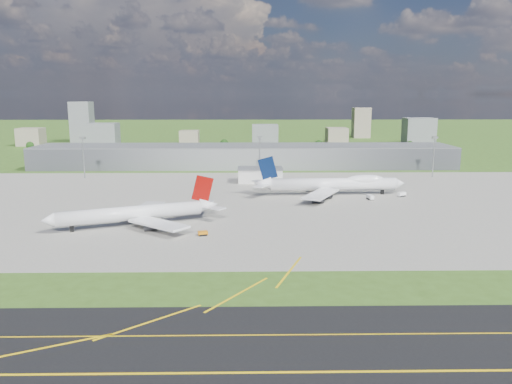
{
  "coord_description": "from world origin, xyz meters",
  "views": [
    {
      "loc": [
        2.67,
        -196.08,
        51.89
      ],
      "look_at": [
        6.24,
        22.36,
        9.0
      ],
      "focal_mm": 35.0,
      "sensor_mm": 36.0,
      "label": 1
    }
  ],
  "objects_px": {
    "airliner_blue_quad": "(333,184)",
    "van_white_far": "(402,194)",
    "airliner_red_twin": "(138,213)",
    "van_white_near": "(370,197)",
    "tug_yellow": "(203,233)"
  },
  "relations": [
    {
      "from": "airliner_blue_quad",
      "to": "van_white_far",
      "type": "xyz_separation_m",
      "value": [
        34.72,
        -5.09,
        -4.59
      ]
    },
    {
      "from": "airliner_red_twin",
      "to": "van_white_near",
      "type": "xyz_separation_m",
      "value": [
        105.38,
        48.27,
        -3.89
      ]
    },
    {
      "from": "airliner_blue_quad",
      "to": "van_white_far",
      "type": "relative_size",
      "value": 16.24
    },
    {
      "from": "van_white_near",
      "to": "van_white_far",
      "type": "bearing_deg",
      "value": -82.89
    },
    {
      "from": "airliner_blue_quad",
      "to": "tug_yellow",
      "type": "distance_m",
      "value": 97.75
    },
    {
      "from": "van_white_near",
      "to": "airliner_blue_quad",
      "type": "bearing_deg",
      "value": 38.38
    },
    {
      "from": "airliner_red_twin",
      "to": "van_white_near",
      "type": "bearing_deg",
      "value": -176.56
    },
    {
      "from": "airliner_red_twin",
      "to": "van_white_near",
      "type": "distance_m",
      "value": 115.98
    },
    {
      "from": "airliner_red_twin",
      "to": "airliner_blue_quad",
      "type": "xyz_separation_m",
      "value": [
        88.72,
        60.67,
        0.69
      ]
    },
    {
      "from": "airliner_blue_quad",
      "to": "van_white_near",
      "type": "relative_size",
      "value": 16.33
    },
    {
      "from": "van_white_far",
      "to": "tug_yellow",
      "type": "bearing_deg",
      "value": -171.88
    },
    {
      "from": "airliner_red_twin",
      "to": "airliner_blue_quad",
      "type": "distance_m",
      "value": 107.49
    },
    {
      "from": "tug_yellow",
      "to": "van_white_far",
      "type": "relative_size",
      "value": 0.81
    },
    {
      "from": "airliner_red_twin",
      "to": "tug_yellow",
      "type": "relative_size",
      "value": 16.82
    },
    {
      "from": "airliner_red_twin",
      "to": "tug_yellow",
      "type": "distance_m",
      "value": 31.54
    }
  ]
}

